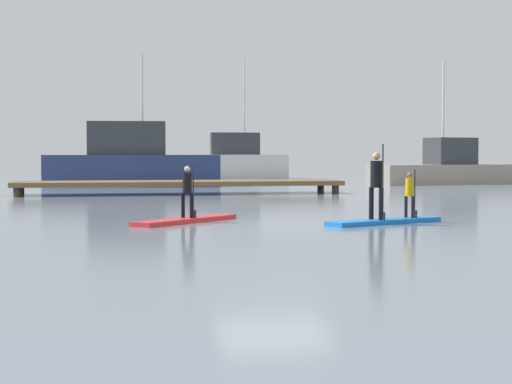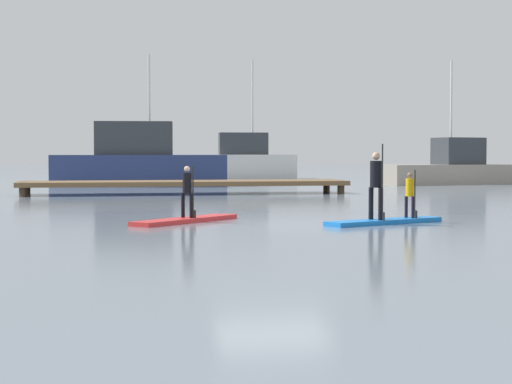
{
  "view_description": "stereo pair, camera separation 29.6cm",
  "coord_description": "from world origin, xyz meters",
  "px_view_note": "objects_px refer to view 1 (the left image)",
  "views": [
    {
      "loc": [
        -4.27,
        -18.24,
        1.52
      ],
      "look_at": [
        -0.17,
        1.04,
        0.68
      ],
      "focal_mm": 59.96,
      "sensor_mm": 36.0,
      "label": 1
    },
    {
      "loc": [
        -3.98,
        -18.3,
        1.52
      ],
      "look_at": [
        -0.17,
        1.04,
        0.68
      ],
      "focal_mm": 59.96,
      "sensor_mm": 36.0,
      "label": 2
    }
  ],
  "objects_px": {
    "paddleboard_far": "(386,221)",
    "fishing_boat_green_midground": "(444,169)",
    "paddler_adult": "(377,181)",
    "paddler_child_solo": "(188,189)",
    "paddler_child_front": "(410,192)",
    "motor_boat_small_navy": "(223,162)",
    "fishing_boat_white_large": "(131,162)",
    "paddleboard_near": "(187,220)"
  },
  "relations": [
    {
      "from": "motor_boat_small_navy",
      "to": "fishing_boat_white_large",
      "type": "bearing_deg",
      "value": -117.22
    },
    {
      "from": "paddler_child_solo",
      "to": "motor_boat_small_navy",
      "type": "bearing_deg",
      "value": 79.01
    },
    {
      "from": "paddleboard_far",
      "to": "motor_boat_small_navy",
      "type": "relative_size",
      "value": 0.34
    },
    {
      "from": "paddleboard_near",
      "to": "motor_boat_small_navy",
      "type": "relative_size",
      "value": 0.3
    },
    {
      "from": "fishing_boat_white_large",
      "to": "fishing_boat_green_midground",
      "type": "xyz_separation_m",
      "value": [
        16.48,
        -0.29,
        -0.38
      ]
    },
    {
      "from": "paddler_child_solo",
      "to": "paddleboard_far",
      "type": "relative_size",
      "value": 0.39
    },
    {
      "from": "fishing_boat_green_midground",
      "to": "paddleboard_near",
      "type": "bearing_deg",
      "value": -125.97
    },
    {
      "from": "paddler_adult",
      "to": "motor_boat_small_navy",
      "type": "relative_size",
      "value": 0.18
    },
    {
      "from": "fishing_boat_white_large",
      "to": "paddler_adult",
      "type": "bearing_deg",
      "value": -81.32
    },
    {
      "from": "paddler_adult",
      "to": "paddler_child_solo",
      "type": "bearing_deg",
      "value": 160.37
    },
    {
      "from": "paddler_child_solo",
      "to": "paddleboard_far",
      "type": "bearing_deg",
      "value": -16.92
    },
    {
      "from": "paddleboard_far",
      "to": "motor_boat_small_navy",
      "type": "height_order",
      "value": "motor_boat_small_navy"
    },
    {
      "from": "fishing_boat_green_midground",
      "to": "paddler_adult",
      "type": "bearing_deg",
      "value": -117.42
    },
    {
      "from": "paddleboard_far",
      "to": "fishing_boat_green_midground",
      "type": "xyz_separation_m",
      "value": [
        12.43,
        24.35,
        0.76
      ]
    },
    {
      "from": "paddler_child_front",
      "to": "motor_boat_small_navy",
      "type": "height_order",
      "value": "motor_boat_small_navy"
    },
    {
      "from": "paddleboard_far",
      "to": "motor_boat_small_navy",
      "type": "bearing_deg",
      "value": 85.71
    },
    {
      "from": "paddler_child_front",
      "to": "fishing_boat_green_midground",
      "type": "distance_m",
      "value": 26.77
    },
    {
      "from": "paddleboard_near",
      "to": "fishing_boat_white_large",
      "type": "relative_size",
      "value": 0.31
    },
    {
      "from": "paddleboard_far",
      "to": "paddler_child_solo",
      "type": "bearing_deg",
      "value": 163.08
    },
    {
      "from": "paddleboard_near",
      "to": "paddler_adult",
      "type": "xyz_separation_m",
      "value": [
        4.03,
        -1.44,
        0.91
      ]
    },
    {
      "from": "paddler_child_solo",
      "to": "paddler_child_front",
      "type": "bearing_deg",
      "value": -11.5
    },
    {
      "from": "paddler_child_front",
      "to": "fishing_boat_green_midground",
      "type": "bearing_deg",
      "value": 63.99
    },
    {
      "from": "paddleboard_near",
      "to": "paddler_adult",
      "type": "distance_m",
      "value": 4.37
    },
    {
      "from": "paddleboard_far",
      "to": "fishing_boat_green_midground",
      "type": "relative_size",
      "value": 0.37
    },
    {
      "from": "paddler_child_solo",
      "to": "paddler_child_front",
      "type": "height_order",
      "value": "paddler_child_solo"
    },
    {
      "from": "fishing_boat_white_large",
      "to": "paddleboard_far",
      "type": "bearing_deg",
      "value": -80.66
    },
    {
      "from": "paddleboard_far",
      "to": "paddler_child_front",
      "type": "height_order",
      "value": "paddler_child_front"
    },
    {
      "from": "paddler_child_solo",
      "to": "fishing_boat_white_large",
      "type": "distance_m",
      "value": 23.34
    },
    {
      "from": "paddler_child_solo",
      "to": "fishing_boat_green_midground",
      "type": "xyz_separation_m",
      "value": [
        16.72,
        23.05,
        0.04
      ]
    },
    {
      "from": "paddler_adult",
      "to": "motor_boat_small_navy",
      "type": "distance_m",
      "value": 38.32
    },
    {
      "from": "paddler_adult",
      "to": "motor_boat_small_navy",
      "type": "height_order",
      "value": "motor_boat_small_navy"
    },
    {
      "from": "paddleboard_far",
      "to": "paddler_adult",
      "type": "xyz_separation_m",
      "value": [
        -0.27,
        -0.13,
        0.91
      ]
    },
    {
      "from": "paddleboard_far",
      "to": "fishing_boat_green_midground",
      "type": "bearing_deg",
      "value": 62.96
    },
    {
      "from": "paddler_child_front",
      "to": "motor_boat_small_navy",
      "type": "distance_m",
      "value": 37.83
    },
    {
      "from": "paddler_child_front",
      "to": "motor_boat_small_navy",
      "type": "xyz_separation_m",
      "value": [
        2.16,
        37.77,
        0.42
      ]
    },
    {
      "from": "paddleboard_near",
      "to": "fishing_boat_white_large",
      "type": "bearing_deg",
      "value": 89.4
    },
    {
      "from": "paddler_adult",
      "to": "fishing_boat_green_midground",
      "type": "distance_m",
      "value": 27.58
    },
    {
      "from": "paddleboard_far",
      "to": "motor_boat_small_navy",
      "type": "distance_m",
      "value": 38.18
    },
    {
      "from": "paddleboard_far",
      "to": "fishing_boat_green_midground",
      "type": "distance_m",
      "value": 27.35
    },
    {
      "from": "paddleboard_near",
      "to": "fishing_boat_green_midground",
      "type": "bearing_deg",
      "value": 54.03
    },
    {
      "from": "paddler_child_solo",
      "to": "fishing_boat_green_midground",
      "type": "distance_m",
      "value": 28.47
    },
    {
      "from": "paddler_child_front",
      "to": "fishing_boat_green_midground",
      "type": "xyz_separation_m",
      "value": [
        11.74,
        24.06,
        0.13
      ]
    }
  ]
}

